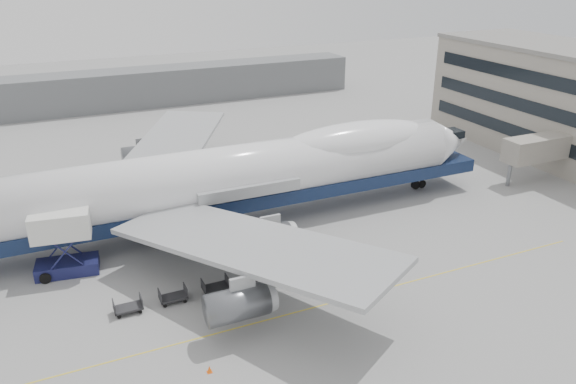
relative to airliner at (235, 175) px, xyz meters
name	(u,v)px	position (x,y,z in m)	size (l,w,h in m)	color
ground	(274,276)	(-0.64, -12.00, -5.62)	(260.00, 260.00, 0.00)	gray
apron_line	(302,311)	(-0.64, -18.00, -5.62)	(60.00, 0.15, 0.01)	gold
hangar	(80,93)	(-10.64, 58.00, -2.12)	(110.00, 8.00, 7.00)	slate
airliner	(235,175)	(0.00, 0.00, 0.00)	(67.00, 55.30, 19.98)	white
catering_truck	(63,239)	(-17.87, -3.48, -2.16)	(5.89, 4.43, 6.22)	#181B4A
traffic_cone	(209,369)	(-9.88, -22.04, -5.37)	(0.37, 0.37, 0.55)	#FF5D0D
dolly_0	(128,307)	(-13.85, -12.29, -5.09)	(2.30, 1.35, 1.30)	#2D2D30
dolly_1	(173,296)	(-10.09, -12.29, -5.09)	(2.30, 1.35, 1.30)	#2D2D30
dolly_2	(216,286)	(-6.32, -12.29, -5.09)	(2.30, 1.35, 1.30)	#2D2D30
dolly_3	(256,277)	(-2.56, -12.29, -5.09)	(2.30, 1.35, 1.30)	#2D2D30
dolly_4	(293,268)	(1.20, -12.29, -5.09)	(2.30, 1.35, 1.30)	#2D2D30
dolly_5	(329,260)	(4.97, -12.29, -5.09)	(2.30, 1.35, 1.30)	#2D2D30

